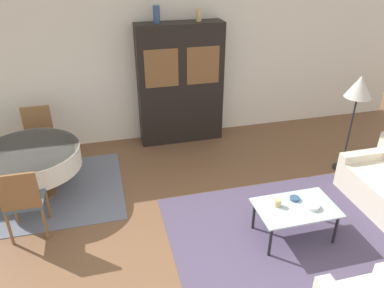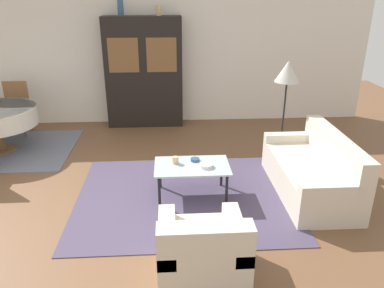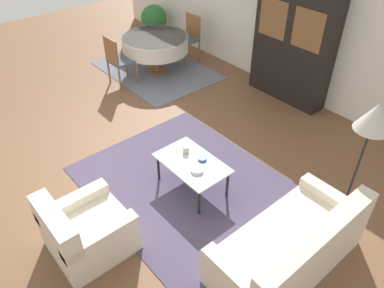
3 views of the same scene
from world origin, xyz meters
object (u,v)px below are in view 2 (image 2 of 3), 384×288
floor_lamp (287,75)px  vase_tall (120,8)px  dining_chair_far (15,105)px  cup (175,160)px  armchair (202,253)px  display_cabinet (144,73)px  bowl_small (195,160)px  couch (313,172)px  vase_short (159,10)px  bowl (206,165)px  coffee_table (192,168)px

floor_lamp → vase_tall: bearing=147.7°
dining_chair_far → cup: size_ratio=10.30×
armchair → floor_lamp: (1.55, 2.81, 1.04)m
display_cabinet → bowl_small: (0.80, -2.81, -0.59)m
couch → floor_lamp: 1.62m
couch → vase_short: bearing=35.0°
display_cabinet → bowl_small: 2.98m
dining_chair_far → bowl: dining_chair_far is taller
vase_short → display_cabinet: bearing=-179.8°
floor_lamp → bowl: (-1.37, -1.31, -0.86)m
dining_chair_far → cup: dining_chair_far is taller
floor_lamp → vase_tall: (-2.67, 1.69, 0.91)m
display_cabinet → vase_tall: vase_tall is taller
display_cabinet → floor_lamp: 2.87m
display_cabinet → bowl_small: display_cabinet is taller
coffee_table → vase_short: size_ratio=5.12×
cup → bowl: (0.39, -0.13, -0.02)m
cup → dining_chair_far: bearing=139.4°
display_cabinet → floor_lamp: (2.30, -1.69, 0.28)m
armchair → coffee_table: armchair is taller
vase_tall → bowl: bearing=-66.6°
display_cabinet → vase_short: size_ratio=11.15×
bowl_small → coffee_table: bearing=-109.9°
cup → bowl: bearing=-19.1°
vase_tall → cup: bearing=-72.4°
cup → bowl_small: size_ratio=0.78×
coffee_table → bowl_small: size_ratio=8.08×
coffee_table → vase_tall: size_ratio=3.54×
cup → vase_tall: size_ratio=0.34×
display_cabinet → bowl: 3.20m
couch → bowl_small: 1.59m
dining_chair_far → vase_short: bearing=-172.8°
dining_chair_far → couch: bearing=151.5°
couch → floor_lamp: bearing=3.4°
vase_tall → display_cabinet: bearing=-0.1°
armchair → bowl_small: (0.05, 1.69, 0.17)m
display_cabinet → bowl: bearing=-72.8°
armchair → floor_lamp: size_ratio=0.54×
armchair → cup: size_ratio=9.05×
dining_chair_far → coffee_table: bearing=140.6°
couch → vase_tall: vase_tall is taller
floor_lamp → bowl_small: floor_lamp is taller
armchair → display_cabinet: (-0.75, 4.50, 0.76)m
couch → coffee_table: bearing=90.3°
display_cabinet → dining_chair_far: (-2.41, -0.34, -0.50)m
floor_lamp → bowl_small: bearing=-143.3°
bowl → bowl_small: bearing=122.9°
coffee_table → bowl: size_ratio=5.65×
bowl → vase_short: bearing=101.4°
display_cabinet → armchair: bearing=-80.5°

